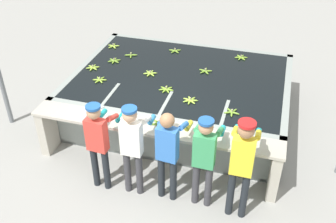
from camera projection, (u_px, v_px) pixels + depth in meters
ground_plane at (150, 178)px, 6.69m from camera, size 80.00×80.00×0.00m
wash_tank at (180, 96)px, 8.02m from camera, size 4.21×3.13×0.93m
work_ledge at (153, 140)px, 6.50m from camera, size 4.21×0.45×0.93m
worker_0 at (98, 139)px, 6.04m from camera, size 0.43×0.72×1.59m
worker_1 at (132, 142)px, 5.92m from camera, size 0.41×0.72×1.63m
worker_2 at (168, 149)px, 5.84m from camera, size 0.44×0.72×1.61m
worker_3 at (204, 154)px, 5.72m from camera, size 0.41×0.72×1.60m
worker_4 at (242, 160)px, 5.47m from camera, size 0.40×0.72×1.73m
banana_bunch_floating_0 at (175, 51)px, 8.66m from camera, size 0.27×0.28×0.08m
banana_bunch_floating_1 at (190, 100)px, 6.97m from camera, size 0.28×0.28×0.08m
banana_bunch_floating_2 at (241, 57)px, 8.38m from camera, size 0.28×0.28×0.08m
banana_bunch_floating_3 at (232, 112)px, 6.66m from camera, size 0.28×0.27×0.08m
banana_bunch_floating_4 at (150, 73)px, 7.80m from camera, size 0.27×0.28×0.08m
banana_bunch_floating_5 at (113, 46)px, 8.86m from camera, size 0.28×0.27×0.08m
banana_bunch_floating_6 at (205, 71)px, 7.88m from camera, size 0.28×0.27×0.08m
banana_bunch_floating_7 at (131, 55)px, 8.48m from camera, size 0.28×0.28×0.08m
banana_bunch_floating_8 at (100, 80)px, 7.58m from camera, size 0.28×0.28×0.08m
banana_bunch_floating_9 at (93, 68)px, 8.00m from camera, size 0.26×0.28×0.08m
banana_bunch_floating_10 at (166, 89)px, 7.29m from camera, size 0.28×0.28×0.08m
banana_bunch_floating_11 at (114, 61)px, 8.26m from camera, size 0.27×0.28×0.08m
banana_bunch_ledge_0 at (159, 123)px, 6.39m from camera, size 0.26×0.28×0.08m
banana_bunch_ledge_1 at (130, 125)px, 6.35m from camera, size 0.28×0.28×0.08m
knife_0 at (94, 112)px, 6.68m from camera, size 0.17×0.33×0.02m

